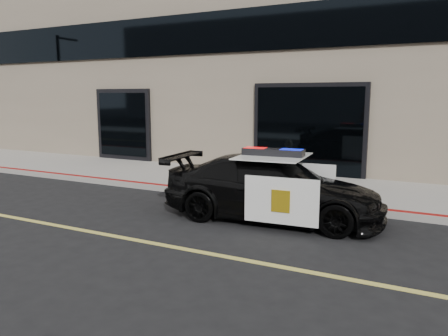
% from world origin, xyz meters
% --- Properties ---
extents(ground, '(120.00, 120.00, 0.00)m').
position_xyz_m(ground, '(0.00, 0.00, 0.00)').
color(ground, black).
rests_on(ground, ground).
extents(sidewalk_n, '(60.00, 3.50, 0.15)m').
position_xyz_m(sidewalk_n, '(0.00, 5.25, 0.07)').
color(sidewalk_n, gray).
rests_on(sidewalk_n, ground).
extents(police_car, '(2.48, 4.71, 1.45)m').
position_xyz_m(police_car, '(-0.38, 2.35, 0.65)').
color(police_car, black).
rests_on(police_car, ground).
extents(fire_hydrant, '(0.36, 0.50, 0.80)m').
position_xyz_m(fire_hydrant, '(-2.43, 4.26, 0.52)').
color(fire_hydrant, beige).
rests_on(fire_hydrant, sidewalk_n).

